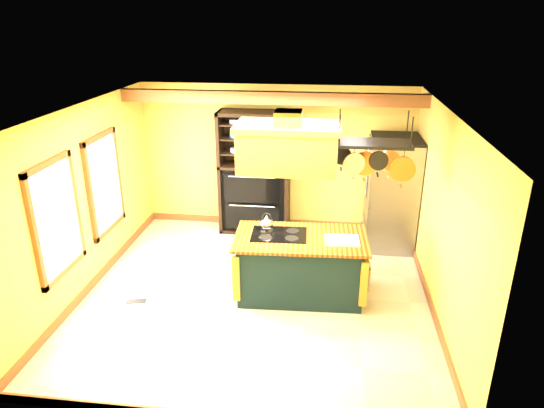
% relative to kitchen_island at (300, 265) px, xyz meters
% --- Properties ---
extents(floor, '(5.00, 5.00, 0.00)m').
position_rel_kitchen_island_xyz_m(floor, '(-0.63, -0.05, -0.47)').
color(floor, beige).
rests_on(floor, ground).
extents(ceiling, '(5.00, 5.00, 0.00)m').
position_rel_kitchen_island_xyz_m(ceiling, '(-0.63, -0.05, 2.23)').
color(ceiling, white).
rests_on(ceiling, wall_back).
extents(wall_back, '(5.00, 0.02, 2.70)m').
position_rel_kitchen_island_xyz_m(wall_back, '(-0.63, 2.45, 0.88)').
color(wall_back, '#E9B555').
rests_on(wall_back, floor).
extents(wall_front, '(5.00, 0.02, 2.70)m').
position_rel_kitchen_island_xyz_m(wall_front, '(-0.63, -2.55, 0.88)').
color(wall_front, '#E9B555').
rests_on(wall_front, floor).
extents(wall_left, '(0.02, 5.00, 2.70)m').
position_rel_kitchen_island_xyz_m(wall_left, '(-3.13, -0.05, 0.88)').
color(wall_left, '#E9B555').
rests_on(wall_left, floor).
extents(wall_right, '(0.02, 5.00, 2.70)m').
position_rel_kitchen_island_xyz_m(wall_right, '(1.87, -0.05, 0.88)').
color(wall_right, '#E9B555').
rests_on(wall_right, floor).
extents(ceiling_beam, '(5.00, 0.15, 0.20)m').
position_rel_kitchen_island_xyz_m(ceiling_beam, '(-0.63, 1.65, 2.12)').
color(ceiling_beam, brown).
rests_on(ceiling_beam, ceiling).
extents(window_near, '(0.06, 1.06, 1.56)m').
position_rel_kitchen_island_xyz_m(window_near, '(-3.09, -0.85, 0.93)').
color(window_near, brown).
rests_on(window_near, wall_left).
extents(window_far, '(0.06, 1.06, 1.56)m').
position_rel_kitchen_island_xyz_m(window_far, '(-3.09, 0.55, 0.93)').
color(window_far, brown).
rests_on(window_far, wall_left).
extents(kitchen_island, '(1.92, 1.12, 1.11)m').
position_rel_kitchen_island_xyz_m(kitchen_island, '(0.00, 0.00, 0.00)').
color(kitchen_island, black).
rests_on(kitchen_island, floor).
extents(range_hood, '(1.38, 0.78, 0.80)m').
position_rel_kitchen_island_xyz_m(range_hood, '(-0.20, -0.00, 1.77)').
color(range_hood, '#B08A2C').
rests_on(range_hood, ceiling).
extents(pot_rack, '(1.07, 0.49, 0.86)m').
position_rel_kitchen_island_xyz_m(pot_rack, '(0.92, -0.00, 1.71)').
color(pot_rack, black).
rests_on(pot_rack, ceiling).
extents(refrigerator, '(0.83, 0.98, 1.91)m').
position_rel_kitchen_island_xyz_m(refrigerator, '(1.44, 1.85, 0.46)').
color(refrigerator, gray).
rests_on(refrigerator, floor).
extents(hutch, '(1.28, 0.58, 2.27)m').
position_rel_kitchen_island_xyz_m(hutch, '(-1.00, 2.20, 0.41)').
color(hutch, black).
rests_on(hutch, floor).
extents(floor_register, '(0.30, 0.18, 0.01)m').
position_rel_kitchen_island_xyz_m(floor_register, '(-2.32, -0.51, -0.46)').
color(floor_register, black).
rests_on(floor_register, floor).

